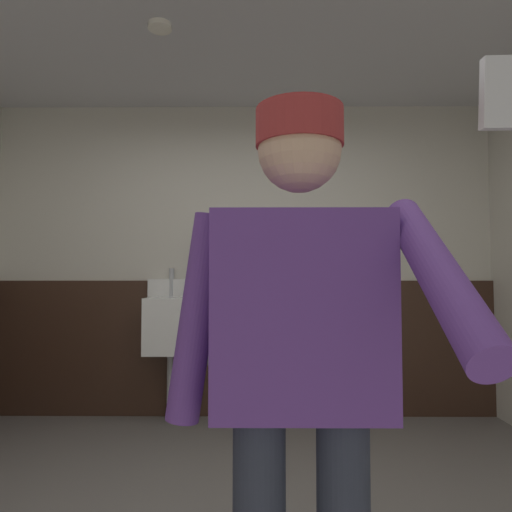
% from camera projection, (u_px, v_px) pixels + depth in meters
% --- Properties ---
extents(wall_back, '(4.83, 0.12, 2.65)m').
position_uv_depth(wall_back, '(244.00, 259.00, 3.86)').
color(wall_back, beige).
rests_on(wall_back, ground_plane).
extents(wainscot_band_back, '(4.23, 0.03, 1.14)m').
position_uv_depth(wainscot_band_back, '(243.00, 348.00, 3.75)').
color(wainscot_band_back, '#382319').
rests_on(wainscot_band_back, ground_plane).
extents(downlight_far, '(0.14, 0.14, 0.03)m').
position_uv_depth(downlight_far, '(160.00, 27.00, 2.60)').
color(downlight_far, white).
extents(urinal_left, '(0.40, 0.34, 1.24)m').
position_uv_depth(urinal_left, '(168.00, 325.00, 3.62)').
color(urinal_left, white).
rests_on(urinal_left, ground_plane).
extents(urinal_middle, '(0.40, 0.34, 1.24)m').
position_uv_depth(urinal_middle, '(260.00, 325.00, 3.62)').
color(urinal_middle, white).
rests_on(urinal_middle, ground_plane).
extents(privacy_divider_panel, '(0.04, 0.40, 0.90)m').
position_uv_depth(privacy_divider_panel, '(213.00, 304.00, 3.56)').
color(privacy_divider_panel, '#4C4C51').
extents(person, '(0.68, 0.60, 1.62)m').
position_uv_depth(person, '(301.00, 354.00, 1.17)').
color(person, '#2D3342').
rests_on(person, ground_plane).
extents(cell_phone, '(0.06, 0.03, 0.11)m').
position_uv_depth(cell_phone, '(501.00, 93.00, 0.69)').
color(cell_phone, silver).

